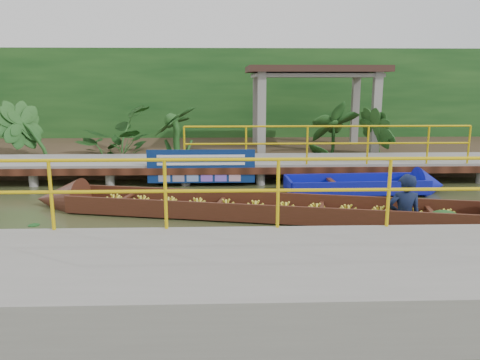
{
  "coord_description": "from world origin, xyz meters",
  "views": [
    {
      "loc": [
        0.04,
        -9.51,
        2.73
      ],
      "look_at": [
        0.37,
        0.5,
        0.6
      ],
      "focal_mm": 35.0,
      "sensor_mm": 36.0,
      "label": 1
    }
  ],
  "objects": [
    {
      "name": "pavilion",
      "position": [
        3.0,
        6.3,
        2.82
      ],
      "size": [
        4.4,
        3.0,
        3.0
      ],
      "color": "gray",
      "rests_on": "ground"
    },
    {
      "name": "far_dock",
      "position": [
        0.02,
        3.43,
        0.48
      ],
      "size": [
        16.0,
        2.06,
        1.66
      ],
      "color": "gray",
      "rests_on": "ground"
    },
    {
      "name": "foliage_backdrop",
      "position": [
        0.0,
        10.0,
        2.0
      ],
      "size": [
        30.0,
        0.8,
        4.0
      ],
      "primitive_type": "cube",
      "color": "#143E16",
      "rests_on": "ground"
    },
    {
      "name": "tropical_plants",
      "position": [
        -1.75,
        5.3,
        1.34
      ],
      "size": [
        14.42,
        1.42,
        1.78
      ],
      "color": "#143E16",
      "rests_on": "ground"
    },
    {
      "name": "blue_banner",
      "position": [
        -0.57,
        2.48,
        0.56
      ],
      "size": [
        2.8,
        0.04,
        0.88
      ],
      "color": "navy",
      "rests_on": "ground"
    },
    {
      "name": "land_strip",
      "position": [
        0.0,
        7.5,
        0.23
      ],
      "size": [
        30.0,
        8.0,
        0.45
      ],
      "primitive_type": "cube",
      "color": "#372A1B",
      "rests_on": "ground"
    },
    {
      "name": "moored_blue_boat",
      "position": [
        4.2,
        1.63,
        0.17
      ],
      "size": [
        3.99,
        1.23,
        0.94
      ],
      "rotation": [
        0.0,
        0.0,
        0.05
      ],
      "color": "#0D1294",
      "rests_on": "ground"
    },
    {
      "name": "near_dock",
      "position": [
        1.0,
        -4.2,
        0.3
      ],
      "size": [
        18.0,
        2.4,
        1.73
      ],
      "color": "gray",
      "rests_on": "ground"
    },
    {
      "name": "vendor_boat",
      "position": [
        1.3,
        -0.41,
        0.25
      ],
      "size": [
        10.4,
        3.16,
        2.25
      ],
      "rotation": [
        0.0,
        0.0,
        -0.21
      ],
      "color": "#391D0F",
      "rests_on": "ground"
    },
    {
      "name": "ground",
      "position": [
        0.0,
        0.0,
        0.0
      ],
      "size": [
        80.0,
        80.0,
        0.0
      ],
      "primitive_type": "plane",
      "color": "#30371B",
      "rests_on": "ground"
    }
  ]
}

